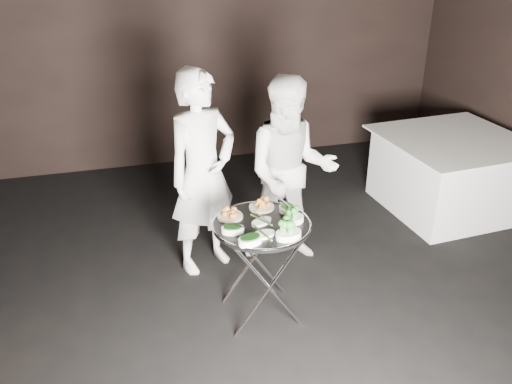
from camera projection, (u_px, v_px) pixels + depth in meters
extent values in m
cube|color=black|center=(292.00, 347.00, 3.81)|extent=(6.00, 7.00, 0.05)
cube|color=black|center=(197.00, 36.00, 6.18)|extent=(6.00, 0.05, 3.00)
cylinder|color=silver|center=(269.00, 288.00, 3.76)|extent=(0.52, 0.02, 0.76)
cylinder|color=silver|center=(269.00, 288.00, 3.76)|extent=(0.52, 0.02, 0.76)
cylinder|color=silver|center=(254.00, 257.00, 4.11)|extent=(0.52, 0.02, 0.76)
cylinder|color=silver|center=(254.00, 257.00, 4.11)|extent=(0.52, 0.02, 0.76)
cylinder|color=silver|center=(231.00, 234.00, 3.73)|extent=(0.02, 0.44, 0.02)
cylinder|color=silver|center=(291.00, 226.00, 3.83)|extent=(0.02, 0.44, 0.02)
cylinder|color=black|center=(262.00, 225.00, 3.76)|extent=(0.68, 0.68, 0.03)
torus|color=silver|center=(262.00, 224.00, 3.76)|extent=(0.69, 0.69, 0.02)
cylinder|color=beige|center=(230.00, 216.00, 3.84)|extent=(0.18, 0.18, 0.02)
cylinder|color=beige|center=(262.00, 207.00, 3.96)|extent=(0.18, 0.18, 0.02)
cylinder|color=silver|center=(287.00, 209.00, 3.91)|extent=(0.11, 0.11, 0.04)
cylinder|color=silver|center=(231.00, 210.00, 3.83)|extent=(0.12, 0.17, 0.01)
cylinder|color=silver|center=(260.00, 203.00, 3.93)|extent=(0.08, 0.18, 0.01)
cylinder|color=silver|center=(287.00, 205.00, 3.90)|extent=(0.05, 0.19, 0.01)
cylinder|color=silver|center=(232.00, 225.00, 3.64)|extent=(0.16, 0.13, 0.01)
cylinder|color=silver|center=(294.00, 216.00, 3.74)|extent=(0.13, 0.16, 0.01)
cylinder|color=silver|center=(261.00, 216.00, 3.74)|extent=(0.07, 0.19, 0.01)
imported|color=white|center=(203.00, 174.00, 4.33)|extent=(0.74, 0.63, 1.70)
imported|color=white|center=(290.00, 172.00, 4.47)|extent=(0.90, 0.78, 1.61)
cube|color=white|center=(450.00, 175.00, 5.49)|extent=(1.18, 1.18, 0.74)
cube|color=white|center=(456.00, 139.00, 5.32)|extent=(1.33, 1.33, 0.02)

